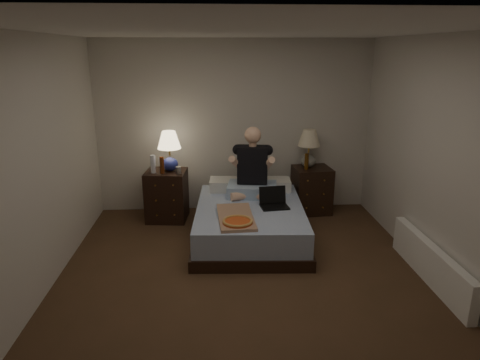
{
  "coord_description": "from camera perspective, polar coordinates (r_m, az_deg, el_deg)",
  "views": [
    {
      "loc": [
        -0.31,
        -3.96,
        2.34
      ],
      "look_at": [
        0.0,
        0.9,
        0.85
      ],
      "focal_mm": 32.0,
      "sensor_mm": 36.0,
      "label": 1
    }
  ],
  "objects": [
    {
      "name": "floor",
      "position": [
        4.61,
        0.74,
        -13.49
      ],
      "size": [
        4.0,
        4.5,
        0.0
      ],
      "primitive_type": "cube",
      "color": "brown",
      "rests_on": "ground"
    },
    {
      "name": "ceiling",
      "position": [
        3.98,
        0.88,
        19.33
      ],
      "size": [
        4.0,
        4.5,
        0.0
      ],
      "primitive_type": "cube",
      "rotation": [
        3.14,
        0.0,
        0.0
      ],
      "color": "white",
      "rests_on": "ground"
    },
    {
      "name": "wall_back",
      "position": [
        6.31,
        -0.79,
        7.06
      ],
      "size": [
        4.0,
        0.0,
        2.5
      ],
      "primitive_type": "cube",
      "rotation": [
        1.57,
        0.0,
        0.0
      ],
      "color": "silver",
      "rests_on": "ground"
    },
    {
      "name": "wall_front",
      "position": [
        2.05,
        5.88,
        -15.11
      ],
      "size": [
        4.0,
        0.0,
        2.5
      ],
      "primitive_type": "cube",
      "rotation": [
        -1.57,
        0.0,
        0.0
      ],
      "color": "silver",
      "rests_on": "ground"
    },
    {
      "name": "wall_left",
      "position": [
        4.44,
        -25.88,
        1.07
      ],
      "size": [
        0.0,
        4.5,
        2.5
      ],
      "primitive_type": "cube",
      "rotation": [
        1.57,
        0.0,
        1.57
      ],
      "color": "silver",
      "rests_on": "ground"
    },
    {
      "name": "wall_right",
      "position": [
        4.71,
        25.84,
        1.92
      ],
      "size": [
        0.0,
        4.5,
        2.5
      ],
      "primitive_type": "cube",
      "rotation": [
        1.57,
        0.0,
        -1.57
      ],
      "color": "silver",
      "rests_on": "ground"
    },
    {
      "name": "bed",
      "position": [
        5.5,
        1.31,
        -5.66
      ],
      "size": [
        1.43,
        1.85,
        0.44
      ],
      "primitive_type": "cube",
      "rotation": [
        0.0,
        0.0,
        -0.06
      ],
      "color": "#5575AA",
      "rests_on": "floor"
    },
    {
      "name": "nightstand_left",
      "position": [
        6.16,
        -9.73,
        -2.03
      ],
      "size": [
        0.6,
        0.55,
        0.71
      ],
      "primitive_type": "cube",
      "rotation": [
        0.0,
        0.0,
        -0.1
      ],
      "color": "black",
      "rests_on": "floor"
    },
    {
      "name": "nightstand_right",
      "position": [
        6.44,
        9.51,
        -1.31
      ],
      "size": [
        0.57,
        0.52,
        0.68
      ],
      "primitive_type": "cube",
      "rotation": [
        0.0,
        0.0,
        0.09
      ],
      "color": "black",
      "rests_on": "floor"
    },
    {
      "name": "lamp_left",
      "position": [
        6.0,
        -9.38,
        3.81
      ],
      "size": [
        0.4,
        0.4,
        0.56
      ],
      "primitive_type": null,
      "rotation": [
        0.0,
        0.0,
        0.28
      ],
      "color": "#293498",
      "rests_on": "nightstand_left"
    },
    {
      "name": "lamp_right",
      "position": [
        6.3,
        9.15,
        4.16
      ],
      "size": [
        0.38,
        0.38,
        0.56
      ],
      "primitive_type": null,
      "rotation": [
        0.0,
        0.0,
        0.21
      ],
      "color": "gray",
      "rests_on": "nightstand_right"
    },
    {
      "name": "water_bottle",
      "position": [
        5.97,
        -11.52,
        2.1
      ],
      "size": [
        0.07,
        0.07,
        0.25
      ],
      "primitive_type": "cylinder",
      "color": "white",
      "rests_on": "nightstand_left"
    },
    {
      "name": "soda_can",
      "position": [
        5.88,
        -8.19,
        1.29
      ],
      "size": [
        0.07,
        0.07,
        0.1
      ],
      "primitive_type": "cylinder",
      "color": "#ABABA6",
      "rests_on": "nightstand_left"
    },
    {
      "name": "beer_bottle_left",
      "position": [
        5.93,
        -10.36,
        1.96
      ],
      "size": [
        0.06,
        0.06,
        0.23
      ],
      "primitive_type": "cylinder",
      "color": "#57250C",
      "rests_on": "nightstand_left"
    },
    {
      "name": "beer_bottle_right",
      "position": [
        6.23,
        8.86,
        2.47
      ],
      "size": [
        0.06,
        0.06,
        0.23
      ],
      "primitive_type": "cylinder",
      "color": "#58330C",
      "rests_on": "nightstand_right"
    },
    {
      "name": "person",
      "position": [
        5.68,
        1.66,
        2.4
      ],
      "size": [
        0.73,
        0.61,
        0.93
      ],
      "primitive_type": null,
      "rotation": [
        0.0,
        0.0,
        -0.15
      ],
      "color": "black",
      "rests_on": "bed"
    },
    {
      "name": "laptop",
      "position": [
        5.34,
        4.66,
        -2.48
      ],
      "size": [
        0.37,
        0.32,
        0.24
      ],
      "primitive_type": null,
      "rotation": [
        0.0,
        0.0,
        0.11
      ],
      "color": "black",
      "rests_on": "bed"
    },
    {
      "name": "pizza_box",
      "position": [
        4.81,
        -0.33,
        -5.66
      ],
      "size": [
        0.44,
        0.78,
        0.08
      ],
      "primitive_type": null,
      "rotation": [
        0.0,
        0.0,
        0.05
      ],
      "color": "tan",
      "rests_on": "bed"
    },
    {
      "name": "radiator",
      "position": [
        4.96,
        24.04,
        -10.13
      ],
      "size": [
        0.1,
        1.6,
        0.4
      ],
      "primitive_type": "cube",
      "color": "white",
      "rests_on": "floor"
    }
  ]
}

